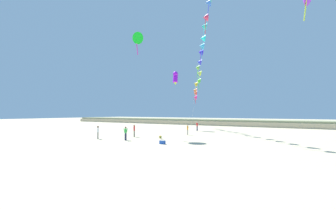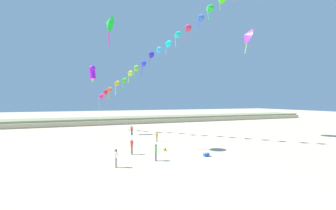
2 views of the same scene
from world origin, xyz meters
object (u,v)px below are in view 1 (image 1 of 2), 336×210
beach_cooler (162,142)px  large_kite_mid_trail (175,78)px  person_mid_center (126,132)px  person_near_right (134,130)px  person_far_left (197,126)px  beach_ball (160,137)px  person_far_right (98,131)px  large_kite_high_solo (137,38)px  person_near_left (188,129)px

beach_cooler → large_kite_mid_trail: bearing=117.2°
person_mid_center → beach_cooler: size_ratio=2.88×
person_near_right → person_far_left: 14.23m
large_kite_mid_trail → beach_ball: bearing=-65.7°
person_far_right → large_kite_high_solo: 15.87m
person_far_right → large_kite_high_solo: bearing=87.8°
person_near_right → person_far_left: size_ratio=1.00×
beach_ball → person_far_right: bearing=-143.3°
person_far_left → large_kite_mid_trail: bearing=156.1°
person_far_right → large_kite_mid_trail: (-0.88, 21.00, 9.81)m
person_mid_center → large_kite_high_solo: size_ratio=0.45×
beach_cooler → large_kite_high_solo: bearing=144.5°
person_far_left → large_kite_high_solo: large_kite_high_solo is taller
person_near_left → person_far_right: person_far_right is taller
large_kite_mid_trail → person_mid_center: bearing=-76.4°
large_kite_mid_trail → person_near_right: bearing=-79.0°
beach_cooler → person_mid_center: bearing=177.3°
person_near_right → large_kite_mid_trail: 19.62m
person_near_left → beach_ball: 5.96m
person_mid_center → large_kite_mid_trail: bearing=103.6°
person_far_left → beach_cooler: (4.20, -17.63, -0.77)m
person_near_left → person_far_right: (-7.40, -10.64, 0.08)m
person_far_right → beach_ball: (6.44, 4.80, -0.78)m
person_far_right → beach_cooler: (9.60, 0.59, -0.75)m
person_near_left → person_far_right: bearing=-124.8°
person_near_right → person_mid_center: bearing=-64.6°
person_mid_center → large_kite_mid_trail: size_ratio=0.58×
person_near_right → person_far_right: bearing=-118.7°
beach_ball → beach_cooler: bearing=-53.0°
person_far_left → beach_cooler: bearing=-76.6°
person_mid_center → beach_ball: bearing=58.4°
person_mid_center → large_kite_high_solo: bearing=120.2°
person_near_left → person_far_left: size_ratio=0.90×
person_near_left → person_mid_center: 10.36m
person_near_left → large_kite_mid_trail: large_kite_mid_trail is taller
person_mid_center → large_kite_high_solo: large_kite_high_solo is taller
person_far_right → beach_ball: size_ratio=4.61×
large_kite_mid_trail → large_kite_high_solo: 14.46m
person_far_left → person_near_left: bearing=-75.2°
person_mid_center → beach_ball: person_mid_center is taller
person_far_right → beach_ball: 8.07m
person_far_right → large_kite_high_solo: large_kite_high_solo is taller
person_far_left → person_far_right: bearing=-106.5°
person_far_right → person_near_right: bearing=61.3°
person_far_left → person_far_right: person_far_left is taller
person_mid_center → large_kite_mid_trail: large_kite_mid_trail is taller
large_kite_high_solo → person_near_right: bearing=-54.6°
person_mid_center → beach_ball: (2.43, 3.94, -0.78)m
person_near_left → person_near_right: (-5.04, -6.32, 0.10)m
person_near_left → beach_cooler: person_near_left is taller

